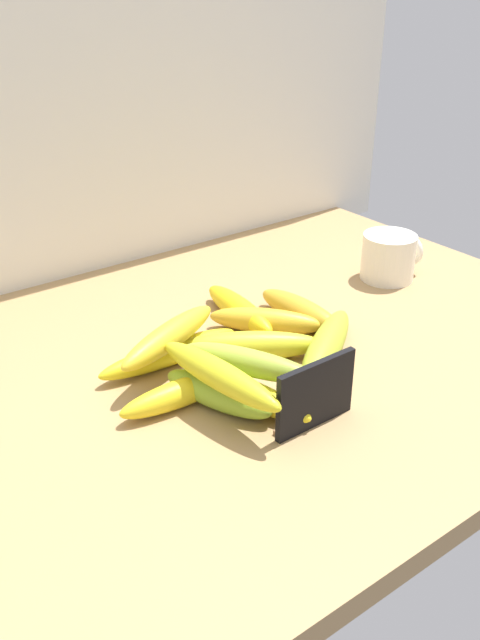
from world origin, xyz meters
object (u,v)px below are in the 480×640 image
(coffee_mug, at_px, (389,257))
(banana_3, at_px, (170,353))
(banana_9, at_px, (219,375))
(banana_4, at_px, (239,309))
(banana_5, at_px, (300,310))
(banana_10, at_px, (249,362))
(banana_1, at_px, (326,347))
(banana_7, at_px, (248,346))
(banana_0, at_px, (218,393))
(banana_11, at_px, (169,336))
(banana_8, at_px, (266,321))
(banana_6, at_px, (181,393))
(chalkboard_sign, at_px, (315,397))
(banana_2, at_px, (249,394))

(coffee_mug, relative_size, banana_3, 0.50)
(banana_9, bearing_deg, banana_4, 47.87)
(banana_5, distance_m, banana_10, 0.22)
(coffee_mug, bearing_deg, banana_1, -153.22)
(banana_1, bearing_deg, banana_7, 141.07)
(banana_0, distance_m, banana_11, 0.11)
(banana_7, bearing_deg, banana_11, 159.03)
(coffee_mug, distance_m, banana_0, 0.47)
(banana_3, relative_size, banana_8, 1.25)
(banana_0, xyz_separation_m, banana_4, (0.15, 0.16, -0.00))
(banana_3, distance_m, banana_6, 0.10)
(coffee_mug, bearing_deg, banana_8, -174.54)
(banana_1, height_order, banana_4, banana_1)
(banana_3, bearing_deg, coffee_mug, 2.54)
(chalkboard_sign, xyz_separation_m, banana_10, (-0.03, 0.09, 0.01))
(banana_6, bearing_deg, banana_9, -61.19)
(banana_5, height_order, banana_6, banana_5)
(banana_8, height_order, banana_11, banana_11)
(chalkboard_sign, distance_m, banana_4, 0.27)
(banana_6, distance_m, banana_9, 0.06)
(banana_2, bearing_deg, banana_5, 33.55)
(banana_4, bearing_deg, banana_8, -80.72)
(banana_1, height_order, banana_10, banana_10)
(banana_5, bearing_deg, banana_11, -179.98)
(banana_4, bearing_deg, chalkboard_sign, -108.41)
(banana_7, xyz_separation_m, banana_11, (-0.10, 0.04, 0.03))
(banana_10, bearing_deg, banana_8, 44.23)
(coffee_mug, bearing_deg, banana_4, 174.95)
(coffee_mug, distance_m, banana_11, 0.45)
(chalkboard_sign, height_order, banana_8, chalkboard_sign)
(coffee_mug, height_order, banana_5, coffee_mug)
(banana_9, bearing_deg, banana_0, 61.73)
(chalkboard_sign, distance_m, banana_8, 0.23)
(banana_6, bearing_deg, banana_0, -42.84)
(banana_4, bearing_deg, banana_9, -132.13)
(banana_0, height_order, banana_11, banana_11)
(banana_10, bearing_deg, banana_4, 56.56)
(banana_2, height_order, banana_10, banana_10)
(banana_5, bearing_deg, banana_2, -146.45)
(banana_11, bearing_deg, banana_6, -112.41)
(banana_6, bearing_deg, banana_3, 66.58)
(banana_11, bearing_deg, banana_8, 2.08)
(banana_9, distance_m, banana_10, 0.05)
(banana_3, relative_size, banana_5, 1.29)
(chalkboard_sign, height_order, banana_11, chalkboard_sign)
(chalkboard_sign, bearing_deg, banana_9, 133.29)
(banana_9, bearing_deg, banana_8, 36.47)
(chalkboard_sign, relative_size, coffee_mug, 1.06)
(banana_8, bearing_deg, banana_6, -157.31)
(banana_9, bearing_deg, banana_1, 5.40)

